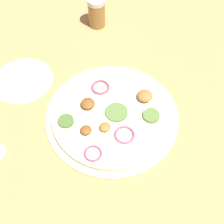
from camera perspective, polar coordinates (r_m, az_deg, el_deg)
name	(u,v)px	position (r m, az deg, el deg)	size (l,w,h in m)	color
ground_plane	(112,117)	(0.68, 0.00, -0.90)	(3.00, 3.00, 0.00)	tan
pizza	(112,115)	(0.68, 0.01, -0.55)	(0.29, 0.29, 0.03)	beige
spice_jar	(97,12)	(0.86, -2.83, 17.80)	(0.05, 0.05, 0.08)	olive
flour_patch	(23,80)	(0.77, -15.97, 5.63)	(0.14, 0.14, 0.00)	white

